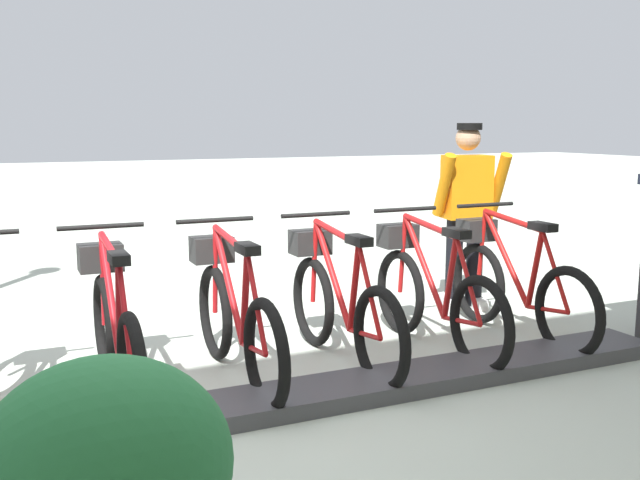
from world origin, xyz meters
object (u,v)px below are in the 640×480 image
at_px(bike_docked_4, 114,328).
at_px(worker_near_rack, 466,209).
at_px(bike_docked_3, 234,314).
at_px(bike_docked_1, 431,292).
at_px(bike_docked_0, 514,283).
at_px(bike_docked_2, 339,303).

xyz_separation_m(bike_docked_4, worker_near_rack, (0.90, -3.22, 0.48)).
distance_m(bike_docked_3, bike_docked_4, 0.76).
distance_m(bike_docked_1, bike_docked_3, 1.51).
xyz_separation_m(bike_docked_3, bike_docked_4, (0.00, 0.76, 0.00)).
xyz_separation_m(bike_docked_0, bike_docked_3, (0.00, 2.27, 0.00)).
height_order(bike_docked_0, bike_docked_1, same).
bearing_deg(bike_docked_4, bike_docked_2, -90.00).
bearing_deg(bike_docked_1, bike_docked_2, 90.00).
bearing_deg(bike_docked_2, bike_docked_4, 90.00).
relative_size(bike_docked_1, bike_docked_4, 1.00).
bearing_deg(bike_docked_4, bike_docked_1, -90.00).
height_order(bike_docked_4, worker_near_rack, worker_near_rack).
xyz_separation_m(bike_docked_0, worker_near_rack, (0.90, -0.19, 0.48)).
bearing_deg(bike_docked_3, bike_docked_2, -90.00).
bearing_deg(bike_docked_1, bike_docked_3, 90.00).
bearing_deg(bike_docked_3, bike_docked_0, -90.00).
bearing_deg(bike_docked_4, worker_near_rack, -74.34).
relative_size(bike_docked_0, bike_docked_3, 1.00).
height_order(bike_docked_3, worker_near_rack, worker_near_rack).
relative_size(bike_docked_3, bike_docked_4, 1.00).
xyz_separation_m(bike_docked_2, bike_docked_4, (0.00, 1.51, 0.00)).
height_order(bike_docked_1, bike_docked_2, same).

